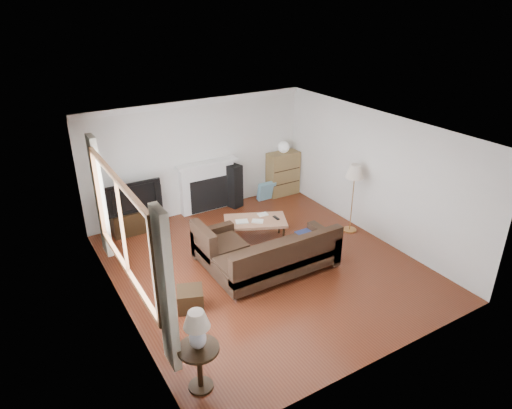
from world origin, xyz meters
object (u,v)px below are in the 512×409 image
sectional_sofa (278,255)px  floor_lamp (352,199)px  tv_stand (135,220)px  side_table (200,368)px  coffee_table (255,230)px  bookshelf (283,173)px

sectional_sofa → floor_lamp: 2.26m
tv_stand → floor_lamp: floor_lamp is taller
sectional_sofa → side_table: sectional_sofa is taller
sectional_sofa → floor_lamp: floor_lamp is taller
floor_lamp → side_table: 4.90m
side_table → sectional_sofa: bearing=36.3°
tv_stand → coffee_table: bearing=-40.5°
tv_stand → bookshelf: 3.67m
tv_stand → sectional_sofa: size_ratio=0.40×
coffee_table → side_table: side_table is taller
coffee_table → floor_lamp: bearing=5.4°
bookshelf → coffee_table: size_ratio=0.88×
side_table → coffee_table: bearing=48.7°
tv_stand → side_table: 4.49m
coffee_table → floor_lamp: floor_lamp is taller
tv_stand → floor_lamp: bearing=-30.8°
tv_stand → floor_lamp: 4.44m
tv_stand → bookshelf: bookshelf is taller
floor_lamp → sectional_sofa: bearing=-165.3°
side_table → tv_stand: bearing=82.5°
tv_stand → floor_lamp: (3.79, -2.26, 0.48)m
tv_stand → side_table: side_table is taller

